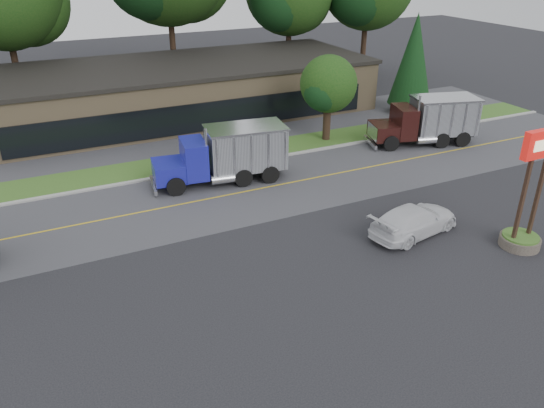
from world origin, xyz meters
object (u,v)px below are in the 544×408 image
Objects in this scene: bilo_sign at (527,209)px; dump_truck_blue at (228,153)px; rally_car at (414,220)px; dump_truck_maroon at (429,119)px.

bilo_sign is 0.71× the size of dump_truck_blue.
rally_car is (6.01, -10.24, -1.05)m from dump_truck_blue.
dump_truck_maroon is at bearing -53.95° from rally_car.
dump_truck_maroon is at bearing 67.00° from bilo_sign.
bilo_sign is 1.15× the size of rally_car.
dump_truck_blue is at bearing 126.19° from bilo_sign.
dump_truck_blue is 1.61× the size of rally_car.
dump_truck_maroon is 14.18m from rally_car.
dump_truck_blue is 15.64m from dump_truck_maroon.
bilo_sign is at bearing -141.16° from rally_car.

